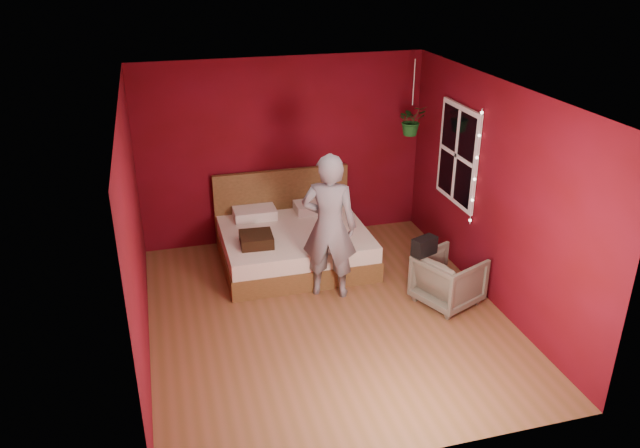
# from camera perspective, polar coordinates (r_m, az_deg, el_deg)

# --- Properties ---
(floor) EXTENTS (4.50, 4.50, 0.00)m
(floor) POSITION_cam_1_polar(r_m,az_deg,el_deg) (7.31, 0.64, -8.39)
(floor) COLOR brown
(floor) RESTS_ON ground
(room_walls) EXTENTS (4.04, 4.54, 2.62)m
(room_walls) POSITION_cam_1_polar(r_m,az_deg,el_deg) (6.55, 0.70, 4.06)
(room_walls) COLOR #610A19
(room_walls) RESTS_ON ground
(window) EXTENTS (0.05, 0.97, 1.27)m
(window) POSITION_cam_1_polar(r_m,az_deg,el_deg) (8.11, 12.46, 6.17)
(window) COLOR white
(window) RESTS_ON room_walls
(fairy_lights) EXTENTS (0.04, 0.04, 1.45)m
(fairy_lights) POSITION_cam_1_polar(r_m,az_deg,el_deg) (7.66, 14.05, 4.95)
(fairy_lights) COLOR silver
(fairy_lights) RESTS_ON room_walls
(bed) EXTENTS (1.92, 1.63, 1.06)m
(bed) POSITION_cam_1_polar(r_m,az_deg,el_deg) (8.41, -2.47, -1.60)
(bed) COLOR brown
(bed) RESTS_ON ground
(person) EXTENTS (0.77, 0.66, 1.80)m
(person) POSITION_cam_1_polar(r_m,az_deg,el_deg) (7.34, 0.85, -0.23)
(person) COLOR slate
(person) RESTS_ON ground
(armchair) EXTENTS (0.89, 0.88, 0.62)m
(armchair) POSITION_cam_1_polar(r_m,az_deg,el_deg) (7.56, 11.66, -4.98)
(armchair) COLOR #5E594A
(armchair) RESTS_ON ground
(handbag) EXTENTS (0.33, 0.25, 0.21)m
(handbag) POSITION_cam_1_polar(r_m,az_deg,el_deg) (7.35, 9.53, -2.01)
(handbag) COLOR black
(handbag) RESTS_ON armchair
(throw_pillow) EXTENTS (0.43, 0.43, 0.14)m
(throw_pillow) POSITION_cam_1_polar(r_m,az_deg,el_deg) (7.86, -5.84, -1.42)
(throw_pillow) COLOR #301E10
(throw_pillow) RESTS_ON bed
(hanging_plant) EXTENTS (0.39, 0.35, 1.00)m
(hanging_plant) POSITION_cam_1_polar(r_m,az_deg,el_deg) (8.45, 8.37, 9.38)
(hanging_plant) COLOR silver
(hanging_plant) RESTS_ON room_walls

